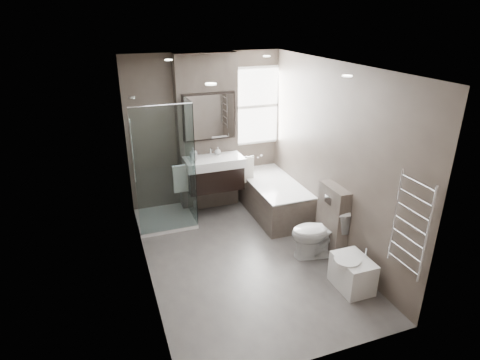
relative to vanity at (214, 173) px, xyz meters
name	(u,v)px	position (x,y,z in m)	size (l,w,h in m)	color
room	(245,171)	(0.00, -1.43, 0.56)	(2.70, 3.90, 2.70)	#4F4C49
vanity_pier	(207,134)	(0.00, 0.35, 0.56)	(1.00, 0.25, 2.60)	#534941
vanity	(214,173)	(0.00, 0.00, 0.00)	(0.95, 0.47, 0.66)	black
mirror_cabinet	(209,117)	(0.00, 0.19, 0.89)	(0.86, 0.08, 0.76)	black
towel_left	(181,179)	(-0.56, -0.02, -0.02)	(0.24, 0.06, 0.44)	silver
towel_right	(246,170)	(0.56, -0.02, -0.02)	(0.24, 0.06, 0.44)	silver
shower_enclosure	(170,195)	(-0.75, -0.08, -0.25)	(0.90, 0.90, 2.00)	white
bathtub	(273,196)	(0.92, -0.33, -0.43)	(0.75, 1.60, 0.57)	#534941
window	(256,106)	(0.90, 0.45, 0.93)	(0.98, 0.06, 1.33)	white
toilet	(318,232)	(0.97, -1.72, -0.37)	(0.41, 0.73, 0.74)	white
cistern_box	(332,220)	(1.21, -1.68, -0.24)	(0.19, 0.55, 1.00)	#534941
bidet	(352,273)	(1.01, -2.49, -0.52)	(0.44, 0.52, 0.53)	white
towel_radiator	(411,225)	(1.25, -3.03, 0.38)	(0.03, 0.49, 1.10)	silver
soap_bottle_a	(194,154)	(-0.33, 0.00, 0.36)	(0.09, 0.10, 0.21)	white
soap_bottle_b	(218,151)	(0.11, 0.12, 0.33)	(0.10, 0.10, 0.13)	white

